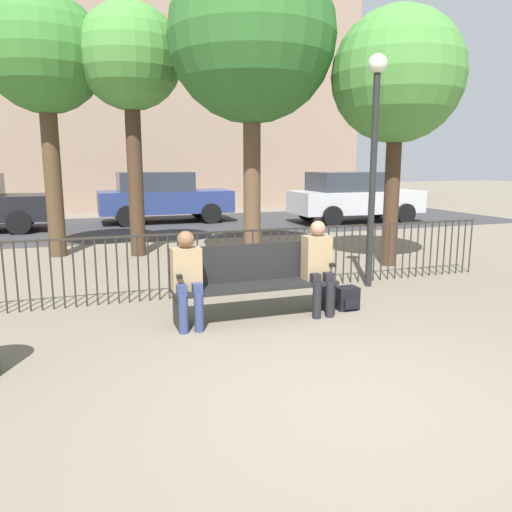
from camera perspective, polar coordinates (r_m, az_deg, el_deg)
ground_plane at (r=4.31m, az=10.71°, el=-16.06°), size 80.00×80.00×0.00m
park_bench at (r=6.21m, az=-0.25°, el=-2.57°), size 2.07×0.45×0.92m
seated_person_0 at (r=5.83m, az=-7.86°, el=-2.11°), size 0.34×0.39×1.15m
seated_person_1 at (r=6.37m, az=7.11°, el=-0.78°), size 0.34×0.39×1.20m
backpack at (r=6.74m, az=10.35°, el=-4.79°), size 0.29×0.25×0.30m
fence_railing at (r=7.32m, az=-3.46°, el=-0.10°), size 9.01×0.03×0.95m
tree_0 at (r=11.22m, az=-23.08°, el=20.24°), size 2.32×2.32×5.18m
tree_1 at (r=9.64m, az=-0.49°, el=23.61°), size 3.00×3.00×5.62m
tree_2 at (r=10.79m, az=-14.19°, el=20.79°), size 2.06×2.06×4.99m
tree_3 at (r=9.75m, az=15.87°, el=19.02°), size 2.36×2.36×4.62m
lamp_post at (r=7.86m, az=13.40°, el=13.24°), size 0.28×0.28×3.48m
street_surface at (r=15.56m, az=-11.92°, el=3.34°), size 24.00×6.00×0.01m
parked_car_0 at (r=16.51m, az=-10.63°, el=6.73°), size 4.20×1.94×1.62m
parked_car_2 at (r=16.50m, az=11.08°, el=6.71°), size 4.20×1.94×1.62m
building_facade at (r=23.82m, az=-15.29°, el=21.15°), size 20.00×6.00×12.81m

